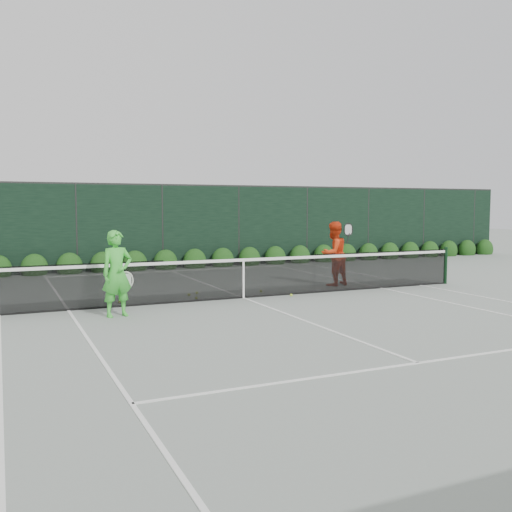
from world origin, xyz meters
name	(u,v)px	position (x,y,z in m)	size (l,w,h in m)	color
ground	(243,298)	(0.00, 0.00, 0.00)	(80.00, 80.00, 0.00)	gray
tennis_net	(243,277)	(-0.02, 0.00, 0.53)	(12.90, 0.10, 1.07)	black
player_woman	(117,274)	(-3.26, -1.08, 0.88)	(0.72, 0.55, 1.77)	green
player_man	(334,254)	(3.21, 1.00, 0.91)	(1.04, 0.90, 1.82)	red
court_lines	(243,298)	(0.00, 0.00, 0.01)	(11.03, 23.83, 0.01)	white
windscreen_fence	(296,243)	(0.00, -2.71, 1.51)	(32.00, 21.07, 3.06)	black
hedge_row	(165,263)	(0.00, 7.15, 0.23)	(31.66, 0.65, 0.94)	black
tennis_balls	(211,295)	(-0.67, 0.53, 0.03)	(4.20, 1.41, 0.07)	#BEDB30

